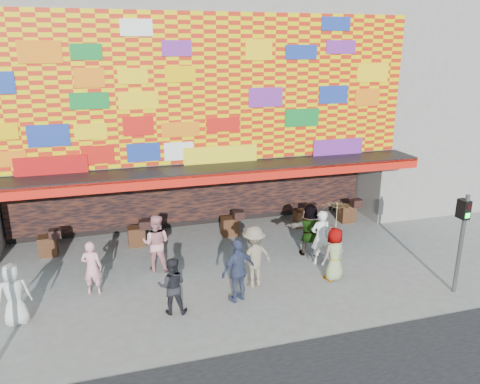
{
  "coord_description": "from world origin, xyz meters",
  "views": [
    {
      "loc": [
        -3.37,
        -11.51,
        6.91
      ],
      "look_at": [
        0.64,
        2.0,
        2.53
      ],
      "focal_mm": 35.0,
      "sensor_mm": 36.0,
      "label": 1
    }
  ],
  "objects_px": {
    "ped_e": "(238,270)",
    "ped_h": "(321,237)",
    "ped_a": "(14,294)",
    "ped_f": "(310,230)",
    "ped_g": "(334,254)",
    "ped_d": "(254,257)",
    "ped_c": "(172,286)",
    "ped_b": "(92,268)",
    "ped_i": "(156,243)",
    "parasol": "(337,215)",
    "signal_right": "(462,233)"
  },
  "relations": [
    {
      "from": "ped_a",
      "to": "ped_c",
      "type": "bearing_deg",
      "value": 165.86
    },
    {
      "from": "ped_a",
      "to": "ped_h",
      "type": "bearing_deg",
      "value": -178.77
    },
    {
      "from": "signal_right",
      "to": "parasol",
      "type": "height_order",
      "value": "signal_right"
    },
    {
      "from": "ped_b",
      "to": "ped_e",
      "type": "relative_size",
      "value": 0.87
    },
    {
      "from": "ped_f",
      "to": "ped_i",
      "type": "height_order",
      "value": "ped_i"
    },
    {
      "from": "ped_a",
      "to": "ped_f",
      "type": "xyz_separation_m",
      "value": [
        9.09,
        1.74,
        0.07
      ]
    },
    {
      "from": "ped_e",
      "to": "parasol",
      "type": "relative_size",
      "value": 1.06
    },
    {
      "from": "ped_f",
      "to": "ped_i",
      "type": "bearing_deg",
      "value": 19.95
    },
    {
      "from": "ped_c",
      "to": "ped_e",
      "type": "height_order",
      "value": "ped_e"
    },
    {
      "from": "ped_c",
      "to": "ped_d",
      "type": "xyz_separation_m",
      "value": [
        2.56,
        0.79,
        0.15
      ]
    },
    {
      "from": "ped_a",
      "to": "parasol",
      "type": "bearing_deg",
      "value": 173.99
    },
    {
      "from": "ped_d",
      "to": "parasol",
      "type": "relative_size",
      "value": 1.07
    },
    {
      "from": "ped_g",
      "to": "ped_h",
      "type": "height_order",
      "value": "ped_h"
    },
    {
      "from": "signal_right",
      "to": "ped_i",
      "type": "height_order",
      "value": "signal_right"
    },
    {
      "from": "ped_h",
      "to": "ped_i",
      "type": "height_order",
      "value": "ped_i"
    },
    {
      "from": "ped_f",
      "to": "ped_a",
      "type": "bearing_deg",
      "value": 34.07
    },
    {
      "from": "ped_i",
      "to": "signal_right",
      "type": "bearing_deg",
      "value": 175.9
    },
    {
      "from": "ped_e",
      "to": "ped_h",
      "type": "height_order",
      "value": "ped_e"
    },
    {
      "from": "ped_c",
      "to": "ped_f",
      "type": "bearing_deg",
      "value": -141.4
    },
    {
      "from": "ped_e",
      "to": "ped_i",
      "type": "relative_size",
      "value": 0.99
    },
    {
      "from": "ped_d",
      "to": "ped_f",
      "type": "height_order",
      "value": "ped_d"
    },
    {
      "from": "ped_b",
      "to": "ped_d",
      "type": "xyz_separation_m",
      "value": [
        4.63,
        -0.91,
        0.13
      ]
    },
    {
      "from": "ped_g",
      "to": "ped_h",
      "type": "relative_size",
      "value": 0.91
    },
    {
      "from": "ped_c",
      "to": "ped_g",
      "type": "bearing_deg",
      "value": -160.83
    },
    {
      "from": "signal_right",
      "to": "ped_d",
      "type": "bearing_deg",
      "value": 159.95
    },
    {
      "from": "ped_c",
      "to": "ped_f",
      "type": "height_order",
      "value": "ped_f"
    },
    {
      "from": "ped_c",
      "to": "ped_f",
      "type": "distance_m",
      "value": 5.64
    },
    {
      "from": "signal_right",
      "to": "ped_g",
      "type": "height_order",
      "value": "signal_right"
    },
    {
      "from": "ped_d",
      "to": "ped_g",
      "type": "bearing_deg",
      "value": 158.22
    },
    {
      "from": "ped_a",
      "to": "ped_g",
      "type": "bearing_deg",
      "value": 173.99
    },
    {
      "from": "signal_right",
      "to": "ped_i",
      "type": "distance_m",
      "value": 9.16
    },
    {
      "from": "ped_c",
      "to": "ped_h",
      "type": "relative_size",
      "value": 0.86
    },
    {
      "from": "ped_c",
      "to": "ped_b",
      "type": "bearing_deg",
      "value": -25.7
    },
    {
      "from": "ped_f",
      "to": "ped_g",
      "type": "height_order",
      "value": "ped_f"
    },
    {
      "from": "signal_right",
      "to": "ped_a",
      "type": "relative_size",
      "value": 1.79
    },
    {
      "from": "ped_d",
      "to": "ped_b",
      "type": "bearing_deg",
      "value": -25.97
    },
    {
      "from": "ped_f",
      "to": "ped_h",
      "type": "bearing_deg",
      "value": 116.24
    },
    {
      "from": "ped_i",
      "to": "parasol",
      "type": "bearing_deg",
      "value": 178.37
    },
    {
      "from": "ped_b",
      "to": "ped_c",
      "type": "height_order",
      "value": "ped_b"
    },
    {
      "from": "ped_e",
      "to": "ped_f",
      "type": "distance_m",
      "value": 3.95
    },
    {
      "from": "ped_e",
      "to": "ped_f",
      "type": "xyz_separation_m",
      "value": [
        3.24,
        2.27,
        -0.02
      ]
    },
    {
      "from": "signal_right",
      "to": "ped_c",
      "type": "bearing_deg",
      "value": 171.31
    },
    {
      "from": "ped_h",
      "to": "ped_a",
      "type": "bearing_deg",
      "value": 6.09
    },
    {
      "from": "ped_a",
      "to": "ped_c",
      "type": "distance_m",
      "value": 4.03
    },
    {
      "from": "parasol",
      "to": "ped_d",
      "type": "bearing_deg",
      "value": 173.06
    },
    {
      "from": "ped_d",
      "to": "ped_i",
      "type": "height_order",
      "value": "ped_d"
    },
    {
      "from": "signal_right",
      "to": "ped_f",
      "type": "xyz_separation_m",
      "value": [
        -3.01,
        3.62,
        -0.95
      ]
    },
    {
      "from": "ped_e",
      "to": "ped_g",
      "type": "xyz_separation_m",
      "value": [
        3.18,
        0.38,
        -0.09
      ]
    },
    {
      "from": "ped_f",
      "to": "ped_g",
      "type": "xyz_separation_m",
      "value": [
        -0.05,
        -1.89,
        -0.07
      ]
    },
    {
      "from": "signal_right",
      "to": "ped_h",
      "type": "distance_m",
      "value": 4.25
    }
  ]
}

